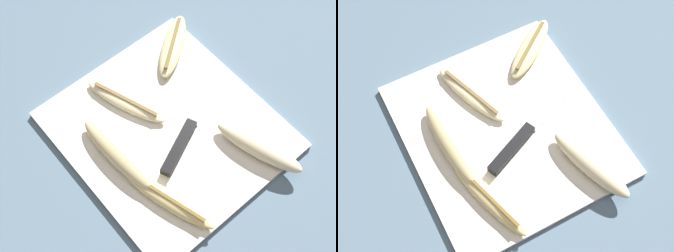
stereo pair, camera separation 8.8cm
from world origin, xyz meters
The scene contains 8 objects.
ground_plane centered at (0.00, 0.00, 0.00)m, with size 4.00×4.00×0.00m, color slate.
cutting_board centered at (0.00, 0.00, 0.01)m, with size 0.40×0.37×0.01m.
knife centered at (0.04, 0.00, 0.02)m, with size 0.11×0.22×0.02m.
banana_golden_short centered at (0.11, -0.09, 0.02)m, with size 0.18×0.08×0.02m.
banana_bright_far centered at (0.14, 0.10, 0.03)m, with size 0.18×0.09×0.03m.
banana_mellow_near centered at (-0.01, -0.11, 0.03)m, with size 0.19×0.05×0.03m.
banana_pale_long centered at (-0.09, -0.03, 0.02)m, with size 0.18×0.09×0.02m.
banana_soft_right centered at (-0.14, 0.13, 0.02)m, with size 0.13×0.16×0.02m.
Camera 1 is at (0.31, -0.26, 0.80)m, focal length 50.00 mm.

